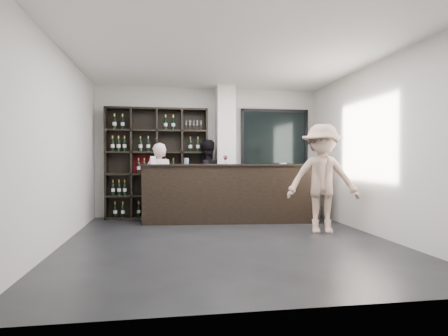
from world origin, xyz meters
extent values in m
cube|color=black|center=(0.00, 0.00, -0.01)|extent=(5.00, 5.50, 0.01)
cube|color=silver|center=(0.35, 2.47, 1.45)|extent=(0.40, 0.40, 2.90)
cube|color=black|center=(1.55, 2.69, 1.40)|extent=(1.60, 0.08, 2.10)
cube|color=black|center=(1.55, 2.69, 1.40)|extent=(1.48, 0.02, 1.98)
cube|color=black|center=(0.35, 1.75, 0.58)|extent=(3.51, 0.66, 1.15)
cube|color=black|center=(0.35, 1.75, 1.17)|extent=(3.59, 0.74, 0.03)
imported|color=#C8A1A6|center=(-1.10, 1.85, 0.80)|extent=(0.61, 0.42, 1.61)
imported|color=black|center=(-0.10, 2.40, 0.85)|extent=(1.01, 0.90, 1.71)
imported|color=#977665|center=(1.73, 0.40, 0.94)|extent=(1.35, 0.98, 1.89)
cylinder|color=silver|center=(-0.56, 1.61, 1.24)|extent=(0.10, 0.10, 0.12)
cube|color=white|center=(1.48, 1.84, 1.19)|extent=(0.12, 0.12, 0.02)
cube|color=white|center=(-1.21, 1.73, 1.26)|extent=(0.11, 0.07, 0.15)
camera|label=1|loc=(-0.97, -5.75, 1.25)|focal=30.00mm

